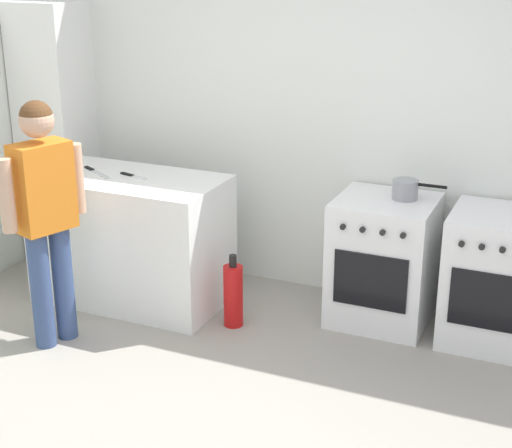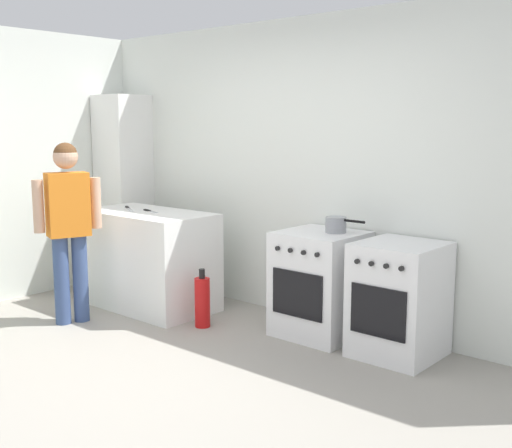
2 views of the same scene
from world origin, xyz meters
name	(u,v)px [view 2 (image 2 of 2)]	position (x,y,z in m)	size (l,w,h in m)	color
ground_plane	(139,381)	(0.00, 0.00, 0.00)	(8.00, 8.00, 0.00)	gray
back_wall	(313,171)	(0.00, 1.95, 1.30)	(6.00, 0.10, 2.60)	silver
counter_unit	(148,259)	(-1.35, 1.20, 0.45)	(1.30, 0.70, 0.90)	white
oven_left	(320,284)	(0.35, 1.58, 0.43)	(0.63, 0.62, 0.85)	white
oven_right	(399,300)	(1.06, 1.58, 0.43)	(0.58, 0.62, 0.85)	white
pot	(336,225)	(0.45, 1.64, 0.91)	(0.35, 0.17, 0.13)	gray
knife_bread	(129,209)	(-1.61, 1.21, 0.90)	(0.32, 0.20, 0.01)	silver
knife_utility	(150,211)	(-1.33, 1.22, 0.90)	(0.25, 0.09, 0.01)	silver
person	(68,218)	(-1.46, 0.45, 0.91)	(0.30, 0.54, 1.55)	#384C7A
fire_extinguisher	(202,302)	(-0.52, 1.10, 0.22)	(0.13, 0.13, 0.50)	red
larder_cabinet	(124,190)	(-2.30, 1.68, 1.00)	(0.48, 0.44, 2.00)	white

